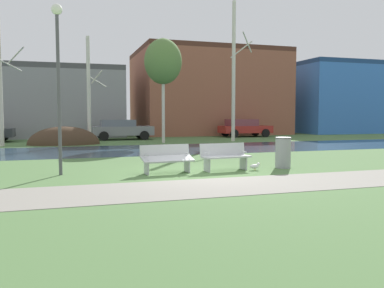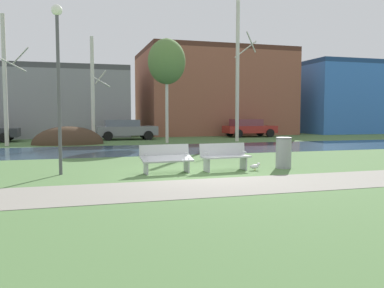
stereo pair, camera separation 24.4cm
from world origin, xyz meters
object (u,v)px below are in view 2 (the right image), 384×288
(bench_right, at_px, (225,156))
(seagull, at_px, (255,166))
(trash_bin, at_px, (284,152))
(parked_sedan_second_grey, at_px, (126,129))
(parked_hatch_third_red, at_px, (249,128))
(bench_left, at_px, (166,158))
(streetlamp, at_px, (58,61))

(bench_right, xyz_separation_m, seagull, (0.96, -0.22, -0.34))
(trash_bin, relative_size, parked_sedan_second_grey, 0.25)
(bench_right, bearing_deg, parked_hatch_third_red, 63.33)
(parked_hatch_third_red, bearing_deg, trash_bin, -110.75)
(trash_bin, bearing_deg, seagull, -169.30)
(parked_sedan_second_grey, xyz_separation_m, parked_hatch_third_red, (9.70, 0.56, -0.01))
(trash_bin, height_order, seagull, trash_bin)
(seagull, bearing_deg, bench_right, 167.26)
(bench_right, distance_m, trash_bin, 2.10)
(bench_left, height_order, parked_sedan_second_grey, parked_sedan_second_grey)
(trash_bin, height_order, parked_sedan_second_grey, parked_sedan_second_grey)
(streetlamp, bearing_deg, trash_bin, -4.69)
(parked_sedan_second_grey, bearing_deg, parked_hatch_third_red, 3.31)
(bench_left, bearing_deg, seagull, -4.29)
(seagull, distance_m, streetlamp, 6.86)
(bench_left, height_order, bench_right, same)
(parked_sedan_second_grey, bearing_deg, trash_bin, -78.86)
(bench_left, xyz_separation_m, parked_hatch_third_red, (10.49, 17.04, 0.27))
(bench_left, xyz_separation_m, seagull, (2.89, -0.22, -0.34))
(trash_bin, bearing_deg, streetlamp, 175.31)
(trash_bin, relative_size, seagull, 2.67)
(streetlamp, xyz_separation_m, parked_hatch_third_red, (13.60, 16.45, -2.63))
(bench_left, distance_m, parked_hatch_third_red, 20.01)
(bench_left, xyz_separation_m, streetlamp, (-3.11, 0.58, 2.90))
(bench_left, height_order, parked_hatch_third_red, parked_hatch_third_red)
(bench_left, xyz_separation_m, bench_right, (1.93, 0.00, 0.00))
(trash_bin, height_order, parked_hatch_third_red, parked_hatch_third_red)
(bench_right, bearing_deg, trash_bin, -0.02)
(trash_bin, distance_m, seagull, 1.23)
(seagull, bearing_deg, trash_bin, 10.70)
(streetlamp, xyz_separation_m, parked_sedan_second_grey, (3.89, 15.89, -2.62))
(seagull, bearing_deg, parked_hatch_third_red, 66.23)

